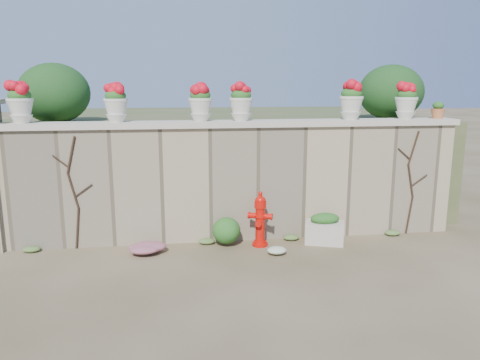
{
  "coord_description": "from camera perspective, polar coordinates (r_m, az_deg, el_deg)",
  "views": [
    {
      "loc": [
        -0.97,
        -6.21,
        2.76
      ],
      "look_at": [
        0.07,
        1.4,
        1.14
      ],
      "focal_mm": 35.0,
      "sensor_mm": 36.0,
      "label": 1
    }
  ],
  "objects": [
    {
      "name": "white_flowers",
      "position": [
        7.67,
        4.87,
        -8.55
      ],
      "size": [
        0.48,
        0.38,
        0.17
      ],
      "primitive_type": "ellipsoid",
      "color": "white",
      "rests_on": "ground"
    },
    {
      "name": "vine_right",
      "position": [
        9.02,
        20.15,
        -0.14
      ],
      "size": [
        0.6,
        0.04,
        1.91
      ],
      "color": "black",
      "rests_on": "ground"
    },
    {
      "name": "raised_fill",
      "position": [
        11.39,
        -2.79,
        3.01
      ],
      "size": [
        9.0,
        6.0,
        2.0
      ],
      "primitive_type": "cube",
      "color": "#384C23",
      "rests_on": "ground"
    },
    {
      "name": "stone_wall",
      "position": [
        8.26,
        -0.83,
        -0.4
      ],
      "size": [
        8.0,
        0.4,
        2.0
      ],
      "primitive_type": "cube",
      "color": "tan",
      "rests_on": "ground"
    },
    {
      "name": "terracotta_pot",
      "position": [
        9.32,
        22.98,
        7.75
      ],
      "size": [
        0.25,
        0.25,
        0.29
      ],
      "color": "#BB6639",
      "rests_on": "wall_cap"
    },
    {
      "name": "urn_pot_1",
      "position": [
        8.07,
        -14.89,
        9.03
      ],
      "size": [
        0.4,
        0.4,
        0.63
      ],
      "color": "beige",
      "rests_on": "wall_cap"
    },
    {
      "name": "urn_pot_0",
      "position": [
        8.39,
        -25.23,
        8.46
      ],
      "size": [
        0.41,
        0.41,
        0.65
      ],
      "color": "beige",
      "rests_on": "wall_cap"
    },
    {
      "name": "back_shrub_left",
      "position": [
        9.48,
        -21.7,
        9.81
      ],
      "size": [
        1.3,
        1.3,
        1.1
      ],
      "primitive_type": "ellipsoid",
      "color": "#143814",
      "rests_on": "raised_fill"
    },
    {
      "name": "back_shrub_right",
      "position": [
        10.2,
        17.91,
        10.16
      ],
      "size": [
        1.3,
        1.3,
        1.1
      ],
      "primitive_type": "ellipsoid",
      "color": "#143814",
      "rests_on": "raised_fill"
    },
    {
      "name": "urn_pot_5",
      "position": [
        9.01,
        19.61,
        9.0
      ],
      "size": [
        0.4,
        0.4,
        0.63
      ],
      "color": "beige",
      "rests_on": "wall_cap"
    },
    {
      "name": "urn_pot_3",
      "position": [
        8.09,
        0.12,
        9.45
      ],
      "size": [
        0.4,
        0.4,
        0.63
      ],
      "color": "beige",
      "rests_on": "wall_cap"
    },
    {
      "name": "green_shrub",
      "position": [
        7.98,
        -1.35,
        -5.98
      ],
      "size": [
        0.65,
        0.59,
        0.62
      ],
      "primitive_type": "ellipsoid",
      "color": "#1E5119",
      "rests_on": "ground"
    },
    {
      "name": "urn_pot_4",
      "position": [
        8.58,
        13.4,
        9.36
      ],
      "size": [
        0.42,
        0.42,
        0.66
      ],
      "color": "beige",
      "rests_on": "wall_cap"
    },
    {
      "name": "urn_pot_2",
      "position": [
        8.03,
        -4.85,
        9.37
      ],
      "size": [
        0.4,
        0.4,
        0.63
      ],
      "color": "beige",
      "rests_on": "wall_cap"
    },
    {
      "name": "magenta_clump",
      "position": [
        7.79,
        -11.07,
        -8.13
      ],
      "size": [
        0.91,
        0.61,
        0.24
      ],
      "primitive_type": "ellipsoid",
      "color": "#CF2983",
      "rests_on": "ground"
    },
    {
      "name": "wall_cap",
      "position": [
        8.1,
        -0.85,
        6.87
      ],
      "size": [
        8.1,
        0.52,
        0.1
      ],
      "primitive_type": "cube",
      "color": "beige",
      "rests_on": "stone_wall"
    },
    {
      "name": "vine_left",
      "position": [
        8.17,
        -19.59,
        -1.31
      ],
      "size": [
        0.6,
        0.04,
        1.91
      ],
      "color": "black",
      "rests_on": "ground"
    },
    {
      "name": "fire_hydrant",
      "position": [
        7.97,
        2.47,
        -4.75
      ],
      "size": [
        0.41,
        0.29,
        0.95
      ],
      "rotation": [
        0.0,
        0.0,
        -0.38
      ],
      "color": "red",
      "rests_on": "ground"
    },
    {
      "name": "planter_box",
      "position": [
        8.28,
        10.26,
        -5.93
      ],
      "size": [
        0.74,
        0.57,
        0.54
      ],
      "rotation": [
        0.0,
        0.0,
        -0.33
      ],
      "color": "beige",
      "rests_on": "ground"
    },
    {
      "name": "ground",
      "position": [
        6.86,
        1.06,
        -11.81
      ],
      "size": [
        80.0,
        80.0,
        0.0
      ],
      "primitive_type": "plane",
      "color": "#4E4127",
      "rests_on": "ground"
    }
  ]
}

